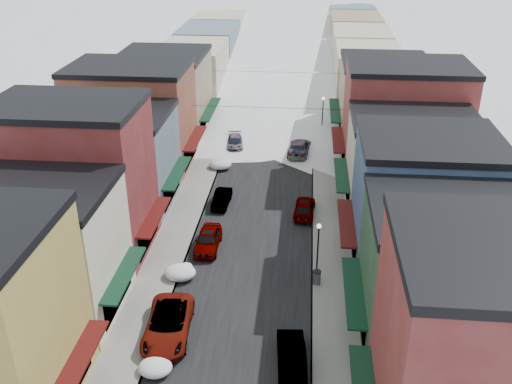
% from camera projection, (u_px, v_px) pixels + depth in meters
% --- Properties ---
extents(road, '(10.00, 160.00, 0.01)m').
position_uv_depth(road, '(278.00, 106.00, 81.28)').
color(road, black).
rests_on(road, ground).
extents(sidewalk_left, '(3.20, 160.00, 0.15)m').
position_uv_depth(sidewalk_left, '(232.00, 104.00, 81.79)').
color(sidewalk_left, gray).
rests_on(sidewalk_left, ground).
extents(sidewalk_right, '(3.20, 160.00, 0.15)m').
position_uv_depth(sidewalk_right, '(324.00, 107.00, 80.71)').
color(sidewalk_right, gray).
rests_on(sidewalk_right, ground).
extents(curb_left, '(0.10, 160.00, 0.15)m').
position_uv_depth(curb_left, '(242.00, 105.00, 81.66)').
color(curb_left, slate).
rests_on(curb_left, ground).
extents(curb_right, '(0.10, 160.00, 0.15)m').
position_uv_depth(curb_right, '(313.00, 107.00, 80.83)').
color(curb_right, slate).
rests_on(curb_right, ground).
extents(bldg_l_cream, '(11.30, 8.20, 9.50)m').
position_uv_depth(bldg_l_cream, '(40.00, 250.00, 37.84)').
color(bldg_l_cream, beige).
rests_on(bldg_l_cream, ground).
extents(bldg_l_brick_near, '(12.30, 8.20, 12.50)m').
position_uv_depth(bldg_l_brick_near, '(74.00, 179.00, 44.36)').
color(bldg_l_brick_near, maroon).
rests_on(bldg_l_brick_near, ground).
extents(bldg_l_grayblue, '(11.30, 9.20, 9.00)m').
position_uv_depth(bldg_l_grayblue, '(117.00, 158.00, 52.69)').
color(bldg_l_grayblue, slate).
rests_on(bldg_l_grayblue, ground).
extents(bldg_l_brick_far, '(13.30, 9.20, 11.00)m').
position_uv_depth(bldg_l_brick_far, '(133.00, 116.00, 60.36)').
color(bldg_l_brick_far, brown).
rests_on(bldg_l_brick_far, ground).
extents(bldg_l_tan, '(11.30, 11.20, 10.00)m').
position_uv_depth(bldg_l_tan, '(165.00, 94.00, 69.43)').
color(bldg_l_tan, '#8F7B5D').
rests_on(bldg_l_tan, ground).
extents(bldg_r_brick_near, '(12.30, 9.20, 12.50)m').
position_uv_depth(bldg_r_brick_near, '(503.00, 360.00, 26.49)').
color(bldg_r_brick_near, maroon).
rests_on(bldg_r_brick_near, ground).
extents(bldg_r_green, '(11.30, 9.20, 9.50)m').
position_uv_depth(bldg_r_green, '(447.00, 275.00, 35.24)').
color(bldg_r_green, '#21442B').
rests_on(bldg_r_green, ground).
extents(bldg_r_blue, '(11.30, 9.20, 10.50)m').
position_uv_depth(bldg_r_blue, '(423.00, 202.00, 43.05)').
color(bldg_r_blue, '#324A71').
rests_on(bldg_r_blue, ground).
extents(bldg_r_cream, '(12.30, 9.20, 9.00)m').
position_uv_depth(bldg_r_cream, '(411.00, 164.00, 51.38)').
color(bldg_r_cream, beige).
rests_on(bldg_r_cream, ground).
extents(bldg_r_brick_far, '(13.30, 9.20, 11.50)m').
position_uv_depth(bldg_r_brick_far, '(404.00, 119.00, 58.82)').
color(bldg_r_brick_far, maroon).
rests_on(bldg_r_brick_far, ground).
extents(bldg_r_tan, '(11.30, 11.20, 9.50)m').
position_uv_depth(bldg_r_tan, '(383.00, 99.00, 68.27)').
color(bldg_r_tan, '#A18369').
rests_on(bldg_r_tan, ground).
extents(distant_blocks, '(34.00, 55.00, 8.00)m').
position_uv_depth(distant_blocks, '(285.00, 44.00, 100.05)').
color(distant_blocks, gray).
rests_on(distant_blocks, ground).
extents(overhead_cables, '(16.40, 15.04, 0.04)m').
position_uv_depth(overhead_cables, '(272.00, 88.00, 67.38)').
color(overhead_cables, black).
rests_on(overhead_cables, ground).
extents(car_white_suv, '(3.27, 6.36, 1.72)m').
position_uv_depth(car_white_suv, '(168.00, 324.00, 37.05)').
color(car_white_suv, '#BCBCBE').
rests_on(car_white_suv, ground).
extents(car_silver_sedan, '(1.92, 4.72, 1.61)m').
position_uv_depth(car_silver_sedan, '(208.00, 240.00, 46.72)').
color(car_silver_sedan, gray).
rests_on(car_silver_sedan, ground).
extents(car_dark_hatch, '(1.56, 4.06, 1.32)m').
position_uv_depth(car_dark_hatch, '(222.00, 199.00, 53.68)').
color(car_dark_hatch, black).
rests_on(car_dark_hatch, ground).
extents(car_silver_wagon, '(2.43, 4.77, 1.33)m').
position_uv_depth(car_silver_wagon, '(235.00, 142.00, 66.73)').
color(car_silver_wagon, '#999DA1').
rests_on(car_silver_wagon, ground).
extents(car_green_sedan, '(2.08, 4.93, 1.58)m').
position_uv_depth(car_green_sedan, '(291.00, 355.00, 34.62)').
color(car_green_sedan, black).
rests_on(car_green_sedan, ground).
extents(car_gray_suv, '(2.12, 4.63, 1.54)m').
position_uv_depth(car_gray_suv, '(304.00, 207.00, 51.91)').
color(car_gray_suv, '#93949B').
rests_on(car_gray_suv, ground).
extents(car_black_sedan, '(2.93, 5.94, 1.66)m').
position_uv_depth(car_black_sedan, '(299.00, 147.00, 64.90)').
color(car_black_sedan, black).
rests_on(car_black_sedan, ground).
extents(car_lane_silver, '(1.83, 4.49, 1.52)m').
position_uv_depth(car_lane_silver, '(258.00, 114.00, 75.64)').
color(car_lane_silver, '#A0A4A8').
rests_on(car_lane_silver, ground).
extents(car_lane_white, '(3.00, 5.63, 1.50)m').
position_uv_depth(car_lane_white, '(291.00, 90.00, 86.16)').
color(car_lane_white, white).
rests_on(car_lane_white, ground).
extents(trash_can, '(0.63, 0.63, 1.08)m').
position_uv_depth(trash_can, '(317.00, 277.00, 42.10)').
color(trash_can, '#585B5E').
rests_on(trash_can, sidewalk_right).
extents(streetlamp_near, '(0.35, 0.35, 4.26)m').
position_uv_depth(streetlamp_near, '(318.00, 242.00, 42.43)').
color(streetlamp_near, black).
rests_on(streetlamp_near, sidewalk_right).
extents(streetlamp_far, '(0.40, 0.40, 4.76)m').
position_uv_depth(streetlamp_far, '(323.00, 111.00, 69.36)').
color(streetlamp_far, black).
rests_on(streetlamp_far, sidewalk_right).
extents(snow_pile_near, '(2.06, 2.47, 0.87)m').
position_uv_depth(snow_pile_near, '(156.00, 366.00, 34.25)').
color(snow_pile_near, white).
rests_on(snow_pile_near, ground).
extents(snow_pile_mid, '(2.39, 2.67, 1.01)m').
position_uv_depth(snow_pile_mid, '(181.00, 272.00, 43.09)').
color(snow_pile_mid, white).
rests_on(snow_pile_mid, ground).
extents(snow_pile_far, '(2.44, 2.70, 1.03)m').
position_uv_depth(snow_pile_far, '(220.00, 164.00, 61.42)').
color(snow_pile_far, white).
rests_on(snow_pile_far, ground).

